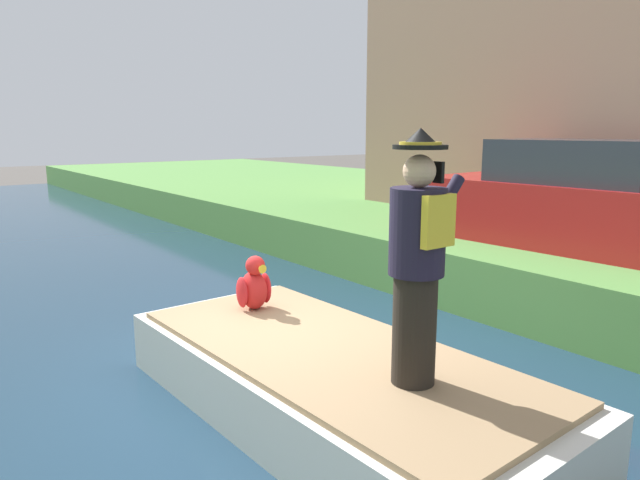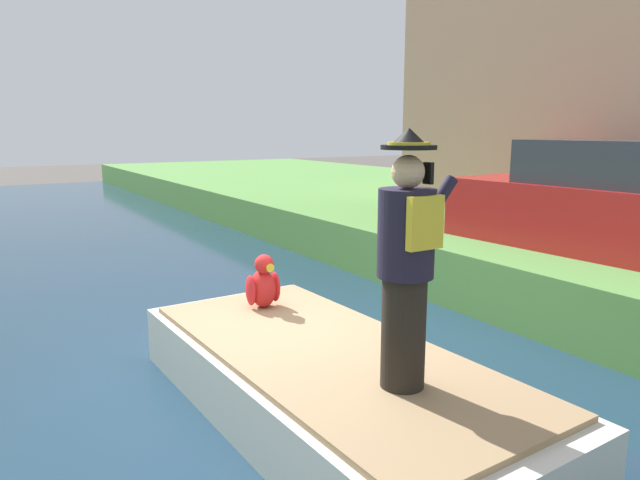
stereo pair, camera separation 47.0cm
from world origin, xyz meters
TOP-DOWN VIEW (x-y plane):
  - ground_plane at (0.00, 0.00)m, footprint 80.00×80.00m
  - canal_water at (0.00, 0.00)m, footprint 6.07×48.00m
  - boat at (0.00, -0.89)m, footprint 1.95×4.26m
  - person_pirate at (0.09, -1.78)m, footprint 0.61×0.42m
  - parrot_plush at (0.05, 0.46)m, footprint 0.36×0.35m
  - parked_car_red at (4.92, -0.11)m, footprint 1.90×4.08m

SIDE VIEW (x-z plane):
  - ground_plane at x=0.00m, z-range 0.00..0.00m
  - canal_water at x=0.00m, z-range 0.00..0.10m
  - boat at x=0.00m, z-range 0.10..0.71m
  - parrot_plush at x=0.05m, z-range 0.67..1.24m
  - parked_car_red at x=4.92m, z-range 0.78..2.28m
  - person_pirate at x=0.09m, z-range 0.71..2.56m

